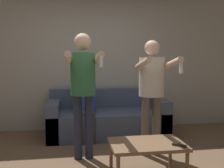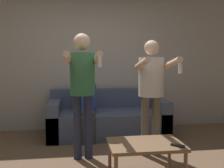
{
  "view_description": "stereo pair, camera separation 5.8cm",
  "coord_description": "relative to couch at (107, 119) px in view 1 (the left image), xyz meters",
  "views": [
    {
      "loc": [
        -0.38,
        -2.94,
        1.36
      ],
      "look_at": [
        0.24,
        1.07,
        0.97
      ],
      "focal_mm": 42.0,
      "sensor_mm": 36.0,
      "label": 1
    },
    {
      "loc": [
        -0.32,
        -2.95,
        1.36
      ],
      "look_at": [
        0.24,
        1.07,
        0.97
      ],
      "focal_mm": 42.0,
      "sensor_mm": 36.0,
      "label": 2
    }
  ],
  "objects": [
    {
      "name": "person_standing_left",
      "position": [
        -0.47,
        -1.11,
        0.79
      ],
      "size": [
        0.45,
        0.71,
        1.69
      ],
      "color": "#282D47",
      "rests_on": "ground_plane"
    },
    {
      "name": "remote_on_table",
      "position": [
        0.5,
        -2.03,
        0.17
      ],
      "size": [
        0.13,
        0.13,
        0.02
      ],
      "color": "black",
      "rests_on": "coffee_table"
    },
    {
      "name": "person_standing_right",
      "position": [
        0.47,
        -1.11,
        0.75
      ],
      "size": [
        0.47,
        0.73,
        1.61
      ],
      "color": "#6B6051",
      "rests_on": "ground_plane"
    },
    {
      "name": "person_seated",
      "position": [
        -0.38,
        -0.23,
        0.38
      ],
      "size": [
        0.32,
        0.53,
        1.18
      ],
      "color": "#383838",
      "rests_on": "ground_plane"
    },
    {
      "name": "wall_back",
      "position": [
        -0.24,
        0.5,
        1.08
      ],
      "size": [
        6.4,
        0.06,
        2.7
      ],
      "color": "#B7B2A8",
      "rests_on": "ground_plane"
    },
    {
      "name": "coffee_table",
      "position": [
        0.19,
        -1.86,
        0.11
      ],
      "size": [
        0.81,
        0.55,
        0.43
      ],
      "color": "#846042",
      "rests_on": "ground_plane"
    },
    {
      "name": "couch",
      "position": [
        0.0,
        0.0,
        0.0
      ],
      "size": [
        2.07,
        0.94,
        0.79
      ],
      "color": "#4C5670",
      "rests_on": "ground_plane"
    }
  ]
}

